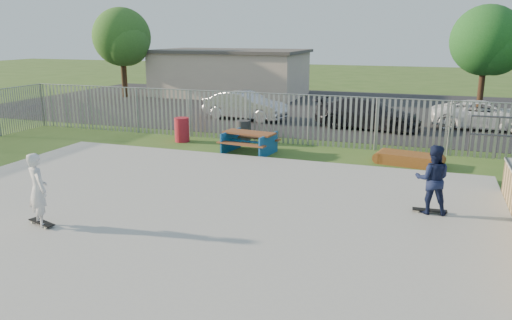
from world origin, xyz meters
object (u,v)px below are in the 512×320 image
(funbox, at_px, (409,159))
(skater_white, at_px, (38,190))
(car_white, at_px, (484,115))
(picnic_table, at_px, (249,142))
(tree_mid, at_px, (486,41))
(tree_left, at_px, (122,37))
(trash_bin_grey, at_px, (243,132))
(trash_bin_red, at_px, (182,130))
(skater_navy, at_px, (432,179))
(car_dark, at_px, (368,113))
(car_silver, at_px, (245,105))

(funbox, xyz_separation_m, skater_white, (-7.52, -8.86, 0.79))
(car_white, distance_m, skater_white, 19.66)
(picnic_table, relative_size, car_white, 0.45)
(tree_mid, bearing_deg, picnic_table, -123.56)
(tree_left, bearing_deg, picnic_table, -42.77)
(funbox, xyz_separation_m, tree_mid, (3.13, 13.04, 3.74))
(trash_bin_grey, height_order, skater_white, skater_white)
(trash_bin_red, bearing_deg, skater_navy, -31.25)
(trash_bin_red, height_order, skater_navy, skater_navy)
(trash_bin_grey, xyz_separation_m, car_dark, (4.35, 4.81, 0.26))
(trash_bin_red, distance_m, skater_navy, 11.37)
(funbox, height_order, skater_navy, skater_navy)
(car_white, bearing_deg, funbox, 159.24)
(car_silver, distance_m, car_white, 11.37)
(car_dark, bearing_deg, car_silver, 92.44)
(trash_bin_grey, distance_m, car_white, 11.44)
(skater_navy, bearing_deg, trash_bin_grey, -45.56)
(picnic_table, distance_m, tree_left, 19.21)
(picnic_table, bearing_deg, skater_navy, -29.47)
(funbox, distance_m, trash_bin_red, 9.02)
(car_dark, bearing_deg, trash_bin_red, 134.73)
(tree_mid, height_order, skater_white, tree_mid)
(trash_bin_red, height_order, car_silver, car_silver)
(skater_white, bearing_deg, skater_navy, -127.85)
(car_white, distance_m, skater_navy, 13.12)
(funbox, bearing_deg, tree_left, 157.42)
(skater_white, bearing_deg, picnic_table, -74.20)
(picnic_table, bearing_deg, car_silver, 119.48)
(car_dark, bearing_deg, tree_left, 76.10)
(picnic_table, relative_size, tree_left, 0.35)
(picnic_table, bearing_deg, skater_white, -94.12)
(tree_left, relative_size, skater_navy, 3.61)
(tree_mid, bearing_deg, funbox, -103.49)
(skater_navy, xyz_separation_m, skater_white, (-8.24, -3.73, 0.00))
(picnic_table, height_order, trash_bin_red, trash_bin_red)
(trash_bin_red, relative_size, tree_left, 0.16)
(funbox, bearing_deg, tree_mid, 86.69)
(funbox, distance_m, car_white, 8.34)
(trash_bin_grey, relative_size, skater_white, 0.55)
(funbox, height_order, trash_bin_grey, trash_bin_grey)
(skater_navy, distance_m, skater_white, 9.05)
(car_silver, bearing_deg, tree_mid, -51.58)
(skater_navy, bearing_deg, trash_bin_red, -35.02)
(picnic_table, xyz_separation_m, skater_navy, (6.41, -4.89, 0.58))
(trash_bin_red, distance_m, tree_left, 16.23)
(skater_navy, bearing_deg, tree_left, -44.93)
(trash_bin_grey, bearing_deg, car_dark, 47.85)
(funbox, xyz_separation_m, car_silver, (-8.38, 6.58, 0.55))
(car_dark, bearing_deg, picnic_table, 157.56)
(car_dark, bearing_deg, skater_navy, -159.24)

